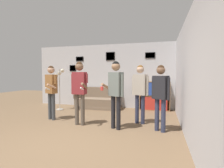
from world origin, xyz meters
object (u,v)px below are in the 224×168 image
(person_player_foreground_center, at_px, (79,86))
(couch, at_px, (98,101))
(person_player_foreground_left, at_px, (51,87))
(person_watcher_holding_cup, at_px, (116,87))
(floor_lamp, at_px, (59,81))
(person_spectator_near_bookshelf, at_px, (140,88))
(bookshelf, at_px, (155,96))
(person_spectator_far_right, at_px, (160,91))
(bottle_on_floor, at_px, (79,108))

(person_player_foreground_center, bearing_deg, couch, 98.58)
(person_player_foreground_left, height_order, person_watcher_holding_cup, person_watcher_holding_cup)
(floor_lamp, relative_size, person_spectator_near_bookshelf, 0.97)
(person_player_foreground_left, bearing_deg, floor_lamp, 113.43)
(couch, relative_size, bookshelf, 1.59)
(person_player_foreground_center, xyz_separation_m, person_spectator_far_right, (2.16, 0.04, -0.09))
(couch, height_order, person_spectator_far_right, person_spectator_far_right)
(floor_lamp, distance_m, person_spectator_near_bookshelf, 3.48)
(person_watcher_holding_cup, relative_size, person_spectator_far_right, 1.06)
(couch, xyz_separation_m, person_spectator_far_right, (2.53, -2.42, 0.72))
(couch, height_order, bookshelf, bookshelf)
(floor_lamp, height_order, person_player_foreground_left, person_player_foreground_left)
(person_player_foreground_center, relative_size, person_spectator_far_right, 1.07)
(person_spectator_far_right, bearing_deg, couch, 136.32)
(person_watcher_holding_cup, bearing_deg, person_player_foreground_center, 176.02)
(couch, height_order, person_watcher_holding_cup, person_watcher_holding_cup)
(person_watcher_holding_cup, xyz_separation_m, bottle_on_floor, (-2.00, 1.87, -0.98))
(bookshelf, bearing_deg, person_player_foreground_left, -142.02)
(person_player_foreground_center, height_order, person_spectator_near_bookshelf, person_player_foreground_center)
(person_watcher_holding_cup, bearing_deg, floor_lamp, 147.59)
(person_spectator_near_bookshelf, bearing_deg, bottle_on_floor, 154.90)
(bookshelf, height_order, person_spectator_far_right, person_spectator_far_right)
(couch, distance_m, person_watcher_holding_cup, 3.01)
(couch, height_order, person_player_foreground_left, person_player_foreground_left)
(person_watcher_holding_cup, distance_m, person_spectator_far_right, 1.11)
(floor_lamp, distance_m, person_spectator_far_right, 4.21)
(person_player_foreground_left, distance_m, person_watcher_holding_cup, 2.19)
(bookshelf, bearing_deg, person_spectator_near_bookshelf, -99.08)
(floor_lamp, height_order, person_watcher_holding_cup, person_watcher_holding_cup)
(person_player_foreground_left, height_order, bottle_on_floor, person_player_foreground_left)
(person_player_foreground_center, relative_size, person_watcher_holding_cup, 1.01)
(floor_lamp, distance_m, person_player_foreground_left, 1.52)
(couch, height_order, bottle_on_floor, couch)
(person_player_foreground_left, bearing_deg, person_watcher_holding_cup, -9.50)
(person_player_foreground_left, bearing_deg, person_player_foreground_center, -14.60)
(bottle_on_floor, bearing_deg, person_watcher_holding_cup, -43.04)
(bookshelf, xyz_separation_m, person_watcher_holding_cup, (-0.87, -2.73, 0.52))
(person_player_foreground_center, height_order, person_spectator_far_right, person_player_foreground_center)
(floor_lamp, relative_size, person_player_foreground_left, 0.97)
(person_watcher_holding_cup, relative_size, bottle_on_floor, 6.82)
(bookshelf, distance_m, bottle_on_floor, 3.03)
(person_player_foreground_center, height_order, bottle_on_floor, person_player_foreground_center)
(couch, xyz_separation_m, bookshelf, (2.29, 0.20, 0.28))
(floor_lamp, relative_size, person_spectator_far_right, 1.00)
(person_spectator_near_bookshelf, relative_size, person_spectator_far_right, 1.02)
(person_player_foreground_center, bearing_deg, bookshelf, 54.07)
(person_spectator_far_right, bearing_deg, person_spectator_near_bookshelf, 134.88)
(person_player_foreground_center, distance_m, person_spectator_near_bookshelf, 1.71)
(bookshelf, distance_m, person_player_foreground_left, 3.87)
(bottle_on_floor, bearing_deg, person_player_foreground_center, -62.20)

